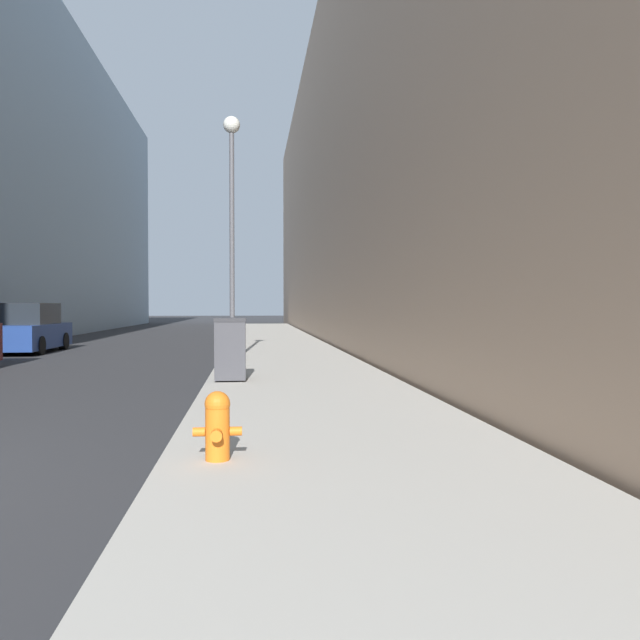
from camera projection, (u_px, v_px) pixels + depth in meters
name	position (u px, v px, depth m)	size (l,w,h in m)	color
sidewalk_right	(280.00, 348.00, 23.55)	(3.95, 60.00, 0.13)	#ADA89E
building_right_stone	(429.00, 182.00, 32.20)	(12.00, 60.00, 16.07)	#9E7F66
fire_hydrant	(217.00, 424.00, 6.14)	(0.48, 0.37, 0.68)	orange
trash_bin	(230.00, 348.00, 12.65)	(0.64, 0.66, 1.28)	#3D3D42
lamppost	(232.00, 203.00, 16.87)	(0.45, 0.45, 6.64)	#4C4C51
parked_sedan_near	(29.00, 330.00, 22.13)	(1.80, 4.52, 1.76)	navy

